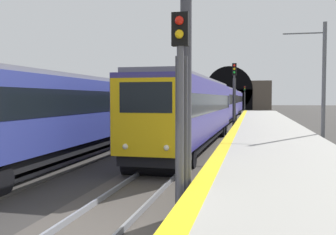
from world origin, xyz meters
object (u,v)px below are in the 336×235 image
Objects in this scene: train_main_approaching at (221,104)px; railway_signal_far at (245,97)px; railway_signal_mid at (234,91)px; railway_signal_near at (180,102)px; catenary_mast_near at (323,84)px; train_adjacent_platform at (161,105)px.

railway_signal_far is (35.08, -1.81, 0.92)m from train_main_approaching.
railway_signal_mid is 42.87m from railway_signal_far.
railway_signal_mid is at bearing 0.00° from railway_signal_far.
railway_signal_near is 25.71m from railway_signal_mid.
railway_signal_mid is 12.34m from catenary_mast_near.
railway_signal_far is (42.87, -0.00, -0.35)m from railway_signal_mid.
railway_signal_mid reaches higher than train_adjacent_platform.
railway_signal_near is at bearing 0.00° from railway_signal_far.
train_main_approaching is at bearing -2.96° from railway_signal_far.
train_main_approaching is 12.00× the size of railway_signal_near.
catenary_mast_near is at bearing 22.26° from train_main_approaching.
train_main_approaching is at bearing -176.90° from railway_signal_near.
railway_signal_far is 0.74× the size of catenary_mast_near.
train_main_approaching is at bearing -166.90° from railway_signal_mid.
railway_signal_far reaches higher than train_main_approaching.
catenary_mast_near is (-12.53, -12.47, 1.44)m from train_adjacent_platform.
train_main_approaching is 20.26m from catenary_mast_near.
train_adjacent_platform is 7.25m from railway_signal_mid.
railway_signal_near is 0.82× the size of railway_signal_mid.
railway_signal_mid reaches higher than train_main_approaching.
train_main_approaching is 35.14m from railway_signal_far.
railway_signal_far is (68.57, -0.00, 0.35)m from railway_signal_near.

